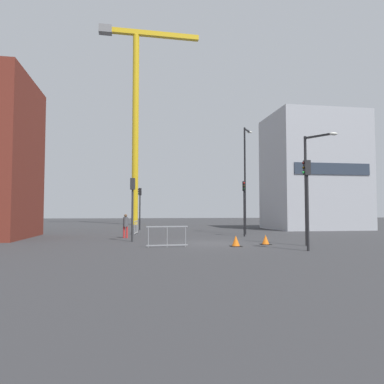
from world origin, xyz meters
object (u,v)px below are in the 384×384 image
Objects in this scene: traffic_light_verge at (307,190)px; traffic_cone_by_barrier at (266,240)px; traffic_cone_striped at (236,241)px; traffic_light_island at (140,202)px; traffic_light_near at (244,199)px; pedestrian_walking at (126,224)px; construction_crane at (137,100)px; traffic_light_crosswalk at (133,199)px; streetlamp_short at (310,179)px; streetlamp_tall at (246,173)px.

traffic_cone_by_barrier is (-0.80, 3.36, -2.57)m from traffic_light_verge.
traffic_light_island is at bearing 104.66° from traffic_cone_striped.
traffic_cone_by_barrier is (-0.81, -6.42, -2.46)m from traffic_light_near.
traffic_cone_striped is at bearing 136.48° from traffic_light_verge.
pedestrian_walking is at bearing 131.66° from traffic_light_verge.
construction_crane is 30.44m from traffic_light_near.
traffic_light_island is at bearing 87.26° from traffic_light_crosswalk.
traffic_cone_by_barrier is at bearing -68.91° from traffic_light_island.
construction_crane is at bearing 91.12° from traffic_light_island.
streetlamp_short is at bearing -64.74° from traffic_light_island.
streetlamp_short is 2.58m from traffic_light_verge.
traffic_light_verge is (-1.27, -2.12, -0.75)m from streetlamp_short.
streetlamp_tall is 11.27m from traffic_cone_striped.
construction_crane reaches higher than streetlamp_tall.
streetlamp_tall is 2.23× the size of traffic_light_crosswalk.
streetlamp_tall reaches higher than traffic_cone_striped.
streetlamp_tall is (8.59, -23.04, -12.61)m from construction_crane.
traffic_light_verge is at bearing -76.65° from traffic_cone_by_barrier.
traffic_light_verge is (7.41, -20.50, 0.04)m from traffic_light_island.
construction_crane reaches higher than traffic_light_near.
traffic_cone_striped is at bearing -110.62° from streetlamp_tall.
traffic_light_verge is (-0.01, -9.78, 0.11)m from traffic_light_near.
traffic_light_verge is 13.00m from pedestrian_walking.
streetlamp_short is (0.37, -10.06, -1.37)m from streetlamp_tall.
construction_crane is 4.75× the size of streetlamp_short.
traffic_light_verge is at bearing -38.72° from traffic_light_crosswalk.
streetlamp_short is 20.34m from traffic_light_island.
streetlamp_short is at bearing -87.87° from streetlamp_tall.
traffic_light_verge is at bearing -48.34° from pedestrian_walking.
streetlamp_tall is 2.07× the size of traffic_light_island.
traffic_cone_by_barrier is at bearing 148.98° from streetlamp_short.
traffic_light_crosswalk is 6.76× the size of traffic_cone_striped.
streetlamp_tall is 12.40m from traffic_light_verge.
traffic_light_near is at bearing -110.23° from streetlamp_tall.
streetlamp_tall is 3.39m from traffic_light_near.
traffic_light_near is (-0.88, -2.40, -2.23)m from streetlamp_tall.
streetlamp_short is at bearing -6.65° from traffic_cone_striped.
traffic_cone_striped is (-3.61, -9.60, -4.68)m from streetlamp_tall.
traffic_light_crosswalk is at bearing 141.28° from traffic_light_verge.
construction_crane reaches higher than streetlamp_short.
traffic_light_near is at bearing 1.14° from pedestrian_walking.
traffic_light_near is at bearing 99.32° from streetlamp_short.
traffic_light_island is (0.29, -14.72, -14.78)m from construction_crane.
traffic_light_verge is 2.57× the size of pedestrian_walking.
construction_crane is 3.25× the size of streetlamp_tall.
traffic_cone_striped is (-2.73, -7.20, -2.45)m from traffic_light_near.
traffic_light_island is 7.28× the size of traffic_cone_striped.
traffic_light_near is 2.46× the size of pedestrian_walking.
traffic_light_verge is (7.70, -35.22, -14.74)m from construction_crane.
streetlamp_tall reaches higher than traffic_light_crosswalk.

